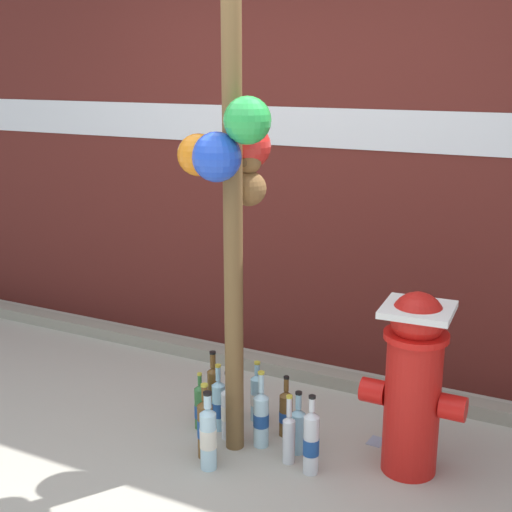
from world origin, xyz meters
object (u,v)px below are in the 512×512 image
at_px(memorial_post, 232,106).
at_px(bottle_5, 213,391).
at_px(bottle_11, 289,437).
at_px(bottle_10, 228,411).
at_px(fire_hydrant, 413,380).
at_px(bottle_3, 261,417).
at_px(bottle_1, 205,427).
at_px(bottle_8, 286,413).
at_px(bottle_4, 208,437).
at_px(bottle_9, 311,442).
at_px(bottle_0, 219,405).
at_px(bottle_6, 200,407).
at_px(bottle_2, 298,429).
at_px(bottle_7, 257,396).

bearing_deg(memorial_post, bottle_5, 140.58).
bearing_deg(bottle_11, bottle_10, 168.98).
height_order(fire_hydrant, bottle_3, fire_hydrant).
xyz_separation_m(bottle_1, bottle_5, (-0.16, 0.35, 0.01)).
xyz_separation_m(bottle_3, bottle_8, (0.07, 0.15, -0.03)).
height_order(bottle_3, bottle_10, bottle_3).
height_order(bottle_1, bottle_4, bottle_4).
bearing_deg(bottle_1, bottle_8, 54.35).
bearing_deg(bottle_8, bottle_9, -46.64).
distance_m(bottle_4, bottle_10, 0.30).
height_order(fire_hydrant, bottle_0, fire_hydrant).
xyz_separation_m(bottle_1, bottle_9, (0.52, 0.10, 0.00)).
xyz_separation_m(bottle_0, bottle_6, (-0.09, -0.03, -0.02)).
bearing_deg(bottle_9, bottle_8, 133.36).
bearing_deg(bottle_1, bottle_2, 31.96).
relative_size(bottle_3, bottle_6, 1.28).
relative_size(bottle_1, bottle_2, 1.19).
distance_m(bottle_5, bottle_7, 0.24).
bearing_deg(bottle_2, bottle_11, -91.73).
bearing_deg(bottle_2, fire_hydrant, 10.57).
bearing_deg(bottle_6, bottle_4, -53.05).
bearing_deg(bottle_8, bottle_5, -177.18).
xyz_separation_m(bottle_1, bottle_4, (0.07, -0.08, 0.01)).
bearing_deg(memorial_post, bottle_3, 31.68).
bearing_deg(fire_hydrant, bottle_4, -153.61).
bearing_deg(fire_hydrant, bottle_2, -169.43).
relative_size(bottle_3, bottle_7, 1.20).
xyz_separation_m(bottle_4, bottle_8, (0.20, 0.45, -0.04)).
distance_m(bottle_3, bottle_8, 0.17).
relative_size(bottle_4, bottle_8, 1.20).
height_order(bottle_3, bottle_11, bottle_3).
relative_size(bottle_3, bottle_4, 1.02).
bearing_deg(bottle_11, bottle_6, 170.35).
xyz_separation_m(bottle_0, bottle_11, (0.46, -0.13, -0.00)).
relative_size(bottle_1, bottle_5, 0.99).
distance_m(bottle_0, bottle_11, 0.48).
bearing_deg(bottle_3, bottle_6, 177.58).
bearing_deg(bottle_9, fire_hydrant, 30.51).
xyz_separation_m(memorial_post, bottle_1, (-0.08, -0.15, -1.53)).
bearing_deg(bottle_9, bottle_2, 132.44).
distance_m(fire_hydrant, bottle_10, 0.97).
bearing_deg(bottle_7, bottle_4, -88.96).
xyz_separation_m(memorial_post, bottle_2, (0.30, 0.09, -1.56)).
height_order(bottle_8, bottle_11, bottle_11).
relative_size(bottle_4, bottle_6, 1.26).
relative_size(fire_hydrant, bottle_0, 2.41).
xyz_separation_m(memorial_post, bottle_5, (-0.24, 0.20, -1.52)).
bearing_deg(bottle_11, bottle_9, -15.25).
bearing_deg(bottle_3, memorial_post, -148.32).
distance_m(bottle_3, bottle_10, 0.18).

